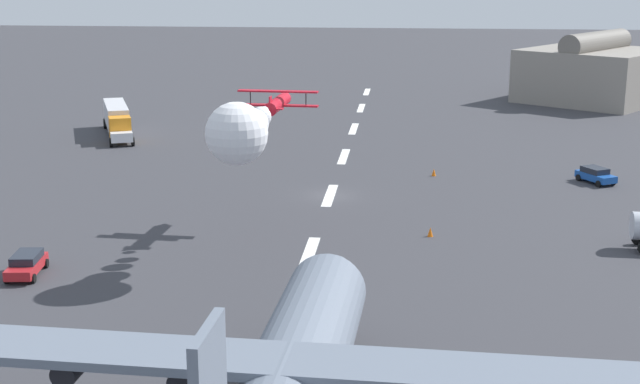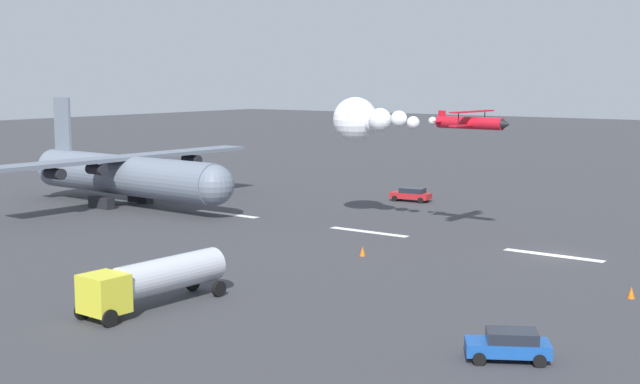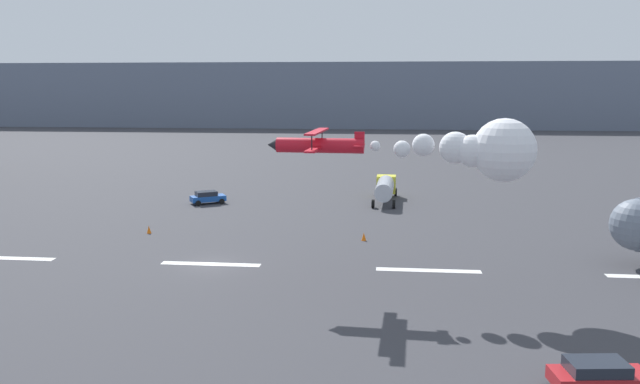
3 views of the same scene
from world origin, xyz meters
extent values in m
plane|color=#38383D|center=(0.00, 0.00, 0.00)|extent=(440.00, 440.00, 0.00)
cube|color=white|center=(-17.11, 0.00, 0.01)|extent=(8.00, 0.90, 0.01)
cube|color=white|center=(0.00, 0.00, 0.01)|extent=(8.00, 0.90, 0.01)
cube|color=white|center=(17.11, 0.00, 0.01)|extent=(8.00, 0.90, 0.01)
cube|color=slate|center=(0.00, 166.39, 10.84)|extent=(396.00, 16.00, 21.67)
sphere|color=slate|center=(33.25, 2.86, 3.33)|extent=(4.05, 4.05, 4.05)
cylinder|color=red|center=(9.09, -3.41, 9.86)|extent=(6.20, 1.37, 1.05)
cube|color=red|center=(8.89, -3.40, 9.71)|extent=(1.08, 6.52, 0.12)
cube|color=red|center=(8.89, -3.40, 10.84)|extent=(1.08, 6.52, 0.12)
cylinder|color=black|center=(8.77, -5.67, 10.28)|extent=(0.08, 0.08, 1.13)
cylinder|color=black|center=(9.01, -1.14, 10.28)|extent=(0.08, 0.08, 1.13)
cube|color=red|center=(11.86, -3.56, 10.31)|extent=(0.70, 0.14, 1.10)
cube|color=red|center=(11.86, -3.56, 9.91)|extent=(0.70, 2.03, 0.08)
cone|color=black|center=(5.67, -3.23, 9.86)|extent=(0.75, 0.93, 0.89)
sphere|color=white|center=(12.95, -3.86, 9.91)|extent=(0.70, 0.70, 0.70)
sphere|color=white|center=(14.80, -3.65, 9.70)|extent=(1.17, 1.17, 1.17)
sphere|color=white|center=(16.25, -3.57, 9.99)|extent=(1.53, 1.53, 1.53)
sphere|color=white|center=(18.39, -3.75, 9.84)|extent=(2.18, 2.18, 2.18)
sphere|color=white|center=(19.49, -4.25, 9.69)|extent=(2.18, 2.18, 2.18)
sphere|color=white|center=(21.70, -4.26, 9.66)|extent=(3.42, 3.42, 3.42)
sphere|color=white|center=(21.53, -4.34, 9.76)|extent=(4.24, 4.24, 4.24)
cube|color=yellow|center=(13.94, 32.49, 1.60)|extent=(2.49, 2.30, 2.20)
cylinder|color=#B7BCC6|center=(13.74, 27.59, 1.85)|extent=(2.41, 7.69, 2.10)
cylinder|color=black|center=(12.77, 33.14, 0.50)|extent=(0.36, 1.01, 1.00)
cylinder|color=black|center=(12.42, 24.64, 0.50)|extent=(0.36, 1.01, 1.00)
cylinder|color=black|center=(15.17, 33.04, 0.50)|extent=(0.36, 1.01, 1.00)
cylinder|color=black|center=(14.82, 24.54, 0.50)|extent=(0.36, 1.01, 1.00)
cube|color=#B21E23|center=(23.67, -18.75, 0.65)|extent=(4.61, 2.33, 0.65)
cube|color=#1E232D|center=(23.47, -18.78, 1.25)|extent=(2.84, 1.97, 0.55)
cylinder|color=black|center=(25.10, -17.67, 0.32)|extent=(0.66, 0.30, 0.64)
cylinder|color=black|center=(22.02, -18.05, 0.32)|extent=(0.66, 0.30, 0.64)
cube|color=#194CA5|center=(-7.39, 25.35, 0.65)|extent=(4.42, 3.61, 0.65)
cube|color=#1E232D|center=(-7.56, 25.25, 1.25)|extent=(2.94, 2.66, 0.55)
cylinder|color=black|center=(-6.62, 26.85, 0.32)|extent=(0.66, 0.51, 0.64)
cylinder|color=black|center=(-9.08, 25.41, 0.32)|extent=(0.66, 0.51, 0.64)
cylinder|color=black|center=(-5.71, 25.29, 0.32)|extent=(0.66, 0.51, 0.64)
cylinder|color=black|center=(-8.17, 23.85, 0.32)|extent=(0.66, 0.51, 0.64)
cone|color=orange|center=(-8.78, 9.72, 0.38)|extent=(0.44, 0.44, 0.75)
cone|color=orange|center=(11.87, 8.97, 0.38)|extent=(0.44, 0.44, 0.75)
camera|label=1|loc=(78.95, 7.07, 20.75)|focal=49.88mm
camera|label=2|loc=(-23.78, 63.31, 13.77)|focal=47.94mm
camera|label=3|loc=(13.54, -46.96, 13.98)|focal=35.16mm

